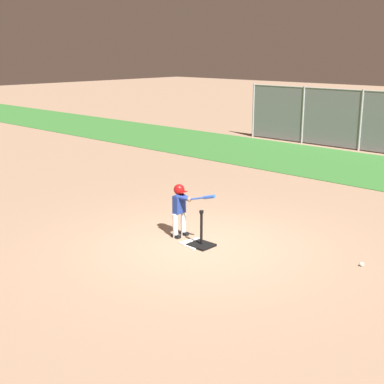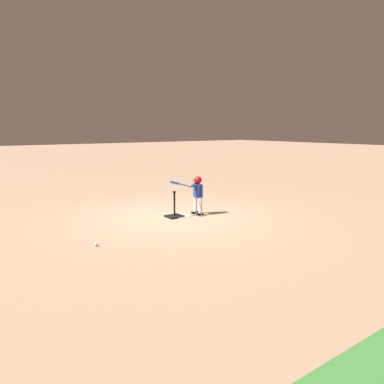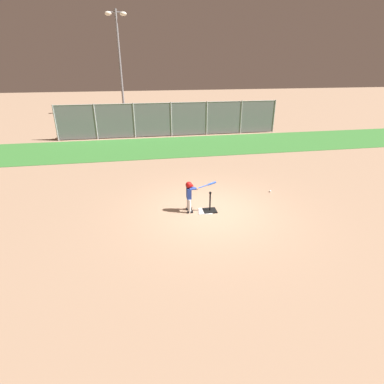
# 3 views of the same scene
# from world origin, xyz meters

# --- Properties ---
(ground_plane) EXTENTS (90.00, 90.00, 0.00)m
(ground_plane) POSITION_xyz_m (0.00, 0.00, 0.00)
(ground_plane) COLOR #93755B
(home_plate) EXTENTS (0.51, 0.51, 0.02)m
(home_plate) POSITION_xyz_m (-0.17, 0.02, 0.01)
(home_plate) COLOR white
(home_plate) RESTS_ON ground_plane
(batting_tee) EXTENTS (0.42, 0.38, 0.68)m
(batting_tee) POSITION_xyz_m (-0.02, 0.02, 0.09)
(batting_tee) COLOR black
(batting_tee) RESTS_ON ground_plane
(batter_child) EXTENTS (0.99, 0.32, 1.03)m
(batter_child) POSITION_xyz_m (-0.65, 0.13, 0.65)
(batter_child) COLOR silver
(batter_child) RESTS_ON ground_plane
(baseball) EXTENTS (0.07, 0.07, 0.07)m
(baseball) POSITION_xyz_m (2.56, 1.13, 0.04)
(baseball) COLOR white
(baseball) RESTS_ON ground_plane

